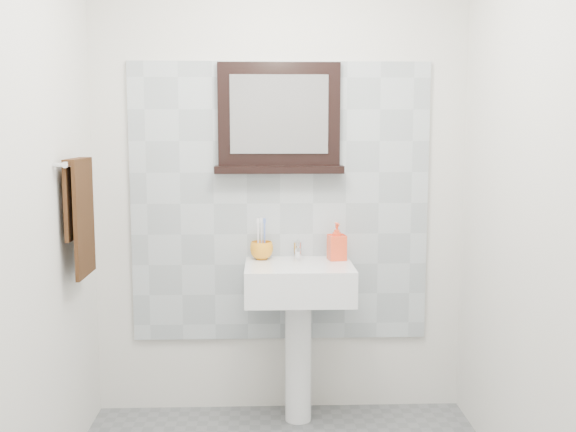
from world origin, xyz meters
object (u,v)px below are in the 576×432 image
(toothbrush_cup, at_px, (262,250))
(hand_towel, at_px, (80,208))
(soap_dispenser, at_px, (337,241))
(framed_mirror, at_px, (279,121))
(pedestal_sink, at_px, (299,299))

(toothbrush_cup, height_order, hand_towel, hand_towel)
(soap_dispenser, bearing_deg, hand_towel, -173.43)
(framed_mirror, relative_size, hand_towel, 1.24)
(toothbrush_cup, relative_size, framed_mirror, 0.18)
(pedestal_sink, bearing_deg, framed_mirror, 117.37)
(framed_mirror, bearing_deg, toothbrush_cup, -147.68)
(toothbrush_cup, height_order, soap_dispenser, soap_dispenser)
(toothbrush_cup, relative_size, hand_towel, 0.22)
(framed_mirror, bearing_deg, hand_towel, -154.86)
(framed_mirror, bearing_deg, pedestal_sink, -62.63)
(pedestal_sink, relative_size, soap_dispenser, 4.85)
(soap_dispenser, relative_size, hand_towel, 0.36)
(soap_dispenser, xyz_separation_m, hand_towel, (-1.24, -0.35, 0.22))
(framed_mirror, distance_m, hand_towel, 1.11)
(pedestal_sink, distance_m, soap_dispenser, 0.36)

